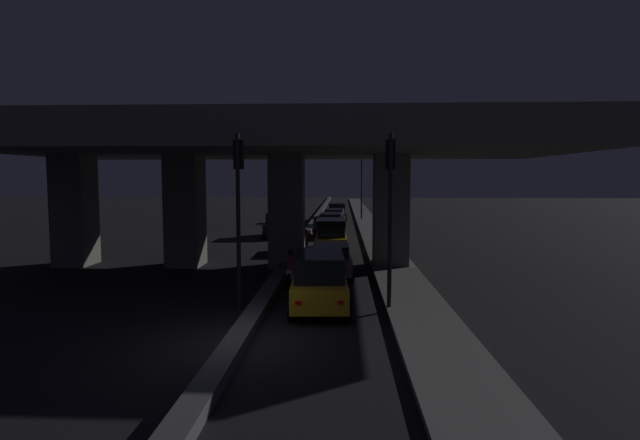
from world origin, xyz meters
The scene contains 19 objects.
ground_plane centered at (0.00, 0.00, 0.00)m, with size 200.00×200.00×0.00m, color black.
median_divider centered at (0.00, 35.00, 0.16)m, with size 0.56×126.00×0.32m, color #4C4C51.
sidewalk_right centered at (5.18, 28.00, 0.08)m, with size 2.10×126.00×0.16m, color #5B5956.
elevated_overpass centered at (-0.29, 11.66, 5.87)m, with size 27.07×12.77×7.87m.
traffic_light_left_of_median centered at (-0.68, 3.53, 3.91)m, with size 0.30×0.49×5.77m.
traffic_light_right_of_median centered at (4.23, 3.53, 3.90)m, with size 0.30×0.49×5.76m.
street_lamp centered at (4.32, 39.14, 4.45)m, with size 2.65×0.32×7.40m.
car_taxi_yellow_lead centered at (1.95, 3.55, 0.99)m, with size 2.06×4.03×1.88m.
car_grey_second centered at (2.21, 9.29, 0.76)m, with size 1.97×4.43×1.44m.
car_taxi_yellow_third centered at (2.05, 17.46, 0.98)m, with size 2.07×4.20×1.87m.
car_taxi_yellow_fourth centered at (1.88, 24.39, 0.94)m, with size 2.06×4.00×1.76m.
car_dark_red_fifth centered at (2.04, 30.73, 0.88)m, with size 2.07×4.65×1.68m.
car_silver_sixth centered at (2.12, 39.61, 0.94)m, with size 2.18×4.34×1.75m.
car_dark_green_lead_oncoming centered at (-2.04, 24.12, 0.94)m, with size 1.90×4.01×1.82m.
car_dark_blue_second_oncoming centered at (-2.09, 36.29, 0.72)m, with size 2.03×4.50×1.38m.
motorcycle_white_filtering_near centered at (0.64, 7.10, 0.63)m, with size 0.34×1.86×1.49m.
motorcycle_blue_filtering_mid centered at (0.58, 16.05, 0.61)m, with size 0.32×1.82×1.42m.
motorcycle_black_filtering_far centered at (0.70, 24.33, 0.60)m, with size 0.33×1.85×1.40m.
pedestrian_on_sidewalk centered at (5.12, 13.19, 1.05)m, with size 0.36×0.36×1.77m.
Camera 1 is at (2.68, -12.58, 4.32)m, focal length 28.00 mm.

